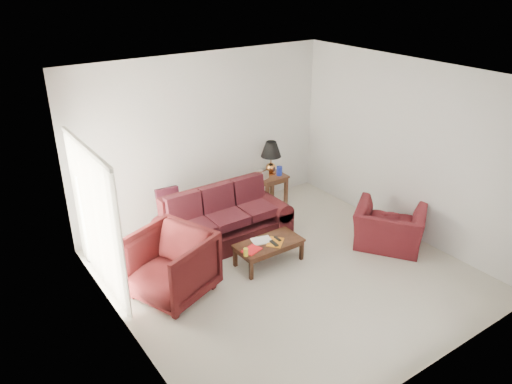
% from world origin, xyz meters
% --- Properties ---
extents(floor, '(5.00, 5.00, 0.00)m').
position_xyz_m(floor, '(0.00, 0.00, 0.00)').
color(floor, beige).
rests_on(floor, ground).
extents(blinds, '(0.10, 2.00, 2.16)m').
position_xyz_m(blinds, '(-2.42, 1.30, 1.08)').
color(blinds, silver).
rests_on(blinds, ground).
extents(sofa, '(2.33, 1.15, 0.93)m').
position_xyz_m(sofa, '(-0.32, 1.32, 0.46)').
color(sofa, black).
rests_on(sofa, ground).
extents(throw_pillow, '(0.41, 0.23, 0.40)m').
position_xyz_m(throw_pillow, '(-0.96, 2.08, 0.71)').
color(throw_pillow, black).
rests_on(throw_pillow, sofa).
extents(end_table, '(0.59, 0.59, 0.60)m').
position_xyz_m(end_table, '(1.24, 2.15, 0.30)').
color(end_table, '#492A19').
rests_on(end_table, ground).
extents(table_lamp, '(0.52, 0.52, 0.66)m').
position_xyz_m(table_lamp, '(1.28, 2.18, 0.93)').
color(table_lamp, '#D08141').
rests_on(table_lamp, end_table).
extents(clock, '(0.16, 0.09, 0.15)m').
position_xyz_m(clock, '(1.05, 2.04, 0.67)').
color(clock, '#B9B9BE').
rests_on(clock, end_table).
extents(blue_canister, '(0.14, 0.14, 0.18)m').
position_xyz_m(blue_canister, '(1.37, 2.03, 0.69)').
color(blue_canister, '#18279D').
rests_on(blue_canister, end_table).
extents(picture_frame, '(0.18, 0.19, 0.05)m').
position_xyz_m(picture_frame, '(1.12, 2.31, 0.68)').
color(picture_frame, silver).
rests_on(picture_frame, end_table).
extents(floor_lamp, '(0.28, 0.28, 1.50)m').
position_xyz_m(floor_lamp, '(-2.31, 2.09, 0.75)').
color(floor_lamp, white).
rests_on(floor_lamp, ground).
extents(armchair_left, '(1.37, 1.35, 0.97)m').
position_xyz_m(armchair_left, '(-1.69, 0.52, 0.48)').
color(armchair_left, '#3B0D0E').
rests_on(armchair_left, ground).
extents(armchair_right, '(1.41, 1.45, 0.71)m').
position_xyz_m(armchair_right, '(1.87, -0.33, 0.36)').
color(armchair_right, '#471015').
rests_on(armchair_right, ground).
extents(coffee_table, '(1.12, 0.66, 0.37)m').
position_xyz_m(coffee_table, '(-0.07, 0.40, 0.19)').
color(coffee_table, black).
rests_on(coffee_table, ground).
extents(magazine_red, '(0.33, 0.28, 0.02)m').
position_xyz_m(magazine_red, '(-0.42, 0.35, 0.38)').
color(magazine_red, red).
rests_on(magazine_red, coffee_table).
extents(magazine_white, '(0.35, 0.29, 0.02)m').
position_xyz_m(magazine_white, '(-0.14, 0.50, 0.38)').
color(magazine_white, white).
rests_on(magazine_white, coffee_table).
extents(magazine_orange, '(0.37, 0.37, 0.02)m').
position_xyz_m(magazine_orange, '(0.01, 0.33, 0.38)').
color(magazine_orange, orange).
rests_on(magazine_orange, coffee_table).
extents(remote_a, '(0.07, 0.19, 0.02)m').
position_xyz_m(remote_a, '(-0.05, 0.29, 0.40)').
color(remote_a, black).
rests_on(remote_a, coffee_table).
extents(remote_b, '(0.05, 0.15, 0.02)m').
position_xyz_m(remote_b, '(0.08, 0.37, 0.40)').
color(remote_b, black).
rests_on(remote_b, coffee_table).
extents(yellow_glass, '(0.09, 0.09, 0.12)m').
position_xyz_m(yellow_glass, '(-0.58, 0.28, 0.43)').
color(yellow_glass, yellow).
rests_on(yellow_glass, coffee_table).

